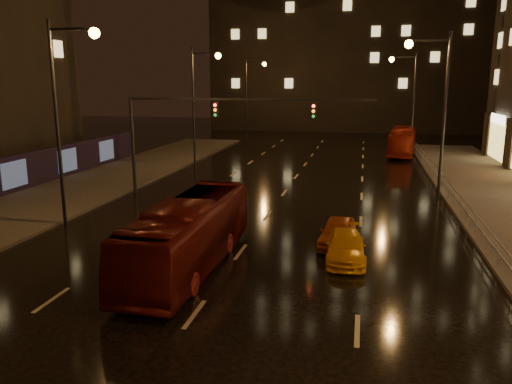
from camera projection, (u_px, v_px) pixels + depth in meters
ground at (279, 200)px, 30.87m from camera, size 140.00×140.00×0.00m
sidewalk_left at (35, 206)px, 28.85m from camera, size 7.00×70.00×0.15m
building_distant at (363, 9)px, 75.85m from camera, size 44.00×16.00×36.00m
traffic_signal at (199, 121)px, 30.89m from camera, size 15.31×0.32×6.20m
railing_right at (461, 201)px, 26.68m from camera, size 0.05×56.00×1.00m
bus_red at (189, 234)px, 19.30m from camera, size 2.34×9.78×2.72m
bus_curb at (402, 142)px, 49.80m from camera, size 3.34×9.76×2.67m
taxi_near at (338, 232)px, 22.09m from camera, size 1.72×3.67×1.21m
taxi_far at (345, 246)px, 20.30m from camera, size 1.78×3.92×1.11m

